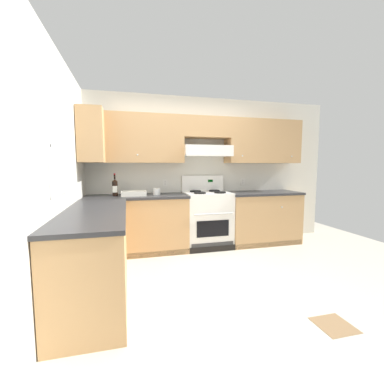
# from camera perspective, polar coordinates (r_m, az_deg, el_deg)

# --- Properties ---
(ground_plane) EXTENTS (7.04, 7.04, 0.00)m
(ground_plane) POSITION_cam_1_polar(r_m,az_deg,el_deg) (3.28, 3.38, -18.91)
(ground_plane) COLOR beige
(floor_accent_tile) EXTENTS (0.30, 0.30, 0.01)m
(floor_accent_tile) POSITION_cam_1_polar(r_m,az_deg,el_deg) (2.79, 28.96, -24.37)
(floor_accent_tile) COLOR olive
(floor_accent_tile) RESTS_ON ground_plane
(wall_back) EXTENTS (4.68, 0.57, 2.55)m
(wall_back) POSITION_cam_1_polar(r_m,az_deg,el_deg) (4.56, 2.60, 7.18)
(wall_back) COLOR silver
(wall_back) RESTS_ON ground_plane
(wall_left) EXTENTS (0.47, 4.00, 2.55)m
(wall_left) POSITION_cam_1_polar(r_m,az_deg,el_deg) (3.14, -26.87, 4.64)
(wall_left) COLOR silver
(wall_left) RESTS_ON ground_plane
(counter_back_run) EXTENTS (3.60, 0.65, 0.91)m
(counter_back_run) POSITION_cam_1_polar(r_m,az_deg,el_deg) (4.33, 1.25, -6.44)
(counter_back_run) COLOR tan
(counter_back_run) RESTS_ON ground_plane
(counter_left_run) EXTENTS (0.63, 1.91, 0.91)m
(counter_left_run) POSITION_cam_1_polar(r_m,az_deg,el_deg) (3.00, -20.38, -12.45)
(counter_left_run) COLOR tan
(counter_left_run) RESTS_ON ground_plane
(stove) EXTENTS (0.76, 0.62, 1.20)m
(stove) POSITION_cam_1_polar(r_m,az_deg,el_deg) (4.39, 3.40, -5.93)
(stove) COLOR white
(stove) RESTS_ON ground_plane
(wine_bottle) EXTENTS (0.08, 0.08, 0.35)m
(wine_bottle) POSITION_cam_1_polar(r_m,az_deg,el_deg) (4.10, -16.70, 1.05)
(wine_bottle) COLOR black
(wine_bottle) RESTS_ON counter_back_run
(bowl) EXTENTS (0.38, 0.26, 0.07)m
(bowl) POSITION_cam_1_polar(r_m,az_deg,el_deg) (4.09, -12.79, -0.47)
(bowl) COLOR white
(bowl) RESTS_ON counter_back_run
(paper_towel_roll) EXTENTS (0.11, 0.11, 0.10)m
(paper_towel_roll) POSITION_cam_1_polar(r_m,az_deg,el_deg) (4.16, -7.81, 0.11)
(paper_towel_roll) COLOR white
(paper_towel_roll) RESTS_ON counter_back_run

